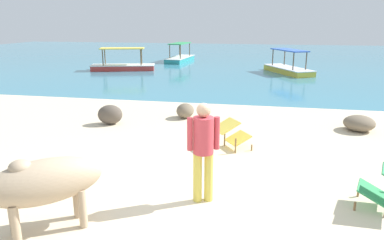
{
  "coord_description": "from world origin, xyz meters",
  "views": [
    {
      "loc": [
        1.1,
        -5.16,
        2.87
      ],
      "look_at": [
        -0.51,
        3.0,
        0.55
      ],
      "focal_mm": 33.68,
      "sensor_mm": 36.0,
      "label": 1
    }
  ],
  "objects": [
    {
      "name": "deck_chair_near",
      "position": [
        0.5,
        2.56,
        0.42
      ],
      "size": [
        0.93,
        0.87,
        0.68
      ],
      "rotation": [
        0.0,
        0.0,
        0.58
      ],
      "color": "brown",
      "rests_on": "sand_beach"
    },
    {
      "name": "water_surface",
      "position": [
        0.0,
        22.0,
        0.0
      ],
      "size": [
        60.0,
        36.0,
        0.03
      ],
      "primitive_type": "cube",
      "color": "teal",
      "rests_on": "ground"
    },
    {
      "name": "sand_beach",
      "position": [
        0.0,
        0.0,
        0.02
      ],
      "size": [
        18.0,
        14.0,
        0.04
      ],
      "primitive_type": "cube",
      "color": "beige",
      "rests_on": "ground"
    },
    {
      "name": "boat_red",
      "position": [
        -6.97,
        14.85,
        0.29
      ],
      "size": [
        3.85,
        2.08,
        1.29
      ],
      "rotation": [
        0.0,
        0.0,
        0.27
      ],
      "color": "#C63833",
      "rests_on": "water_surface"
    },
    {
      "name": "shore_rock_small",
      "position": [
        3.67,
        4.63,
        0.24
      ],
      "size": [
        1.12,
        1.12,
        0.4
      ],
      "primitive_type": "ellipsoid",
      "rotation": [
        0.0,
        0.0,
        0.66
      ],
      "color": "#756651",
      "rests_on": "sand_beach"
    },
    {
      "name": "boat_yellow",
      "position": [
        2.47,
        15.46,
        0.29
      ],
      "size": [
        2.74,
        3.78,
        1.29
      ],
      "rotation": [
        0.0,
        0.0,
        2.06
      ],
      "color": "gold",
      "rests_on": "water_surface"
    },
    {
      "name": "boat_teal",
      "position": [
        -4.72,
        19.97,
        0.29
      ],
      "size": [
        1.47,
        3.76,
        1.29
      ],
      "rotation": [
        0.0,
        0.0,
        1.48
      ],
      "color": "teal",
      "rests_on": "water_surface"
    },
    {
      "name": "cow",
      "position": [
        -1.73,
        -1.24,
        0.77
      ],
      "size": [
        1.71,
        1.62,
        1.11
      ],
      "rotation": [
        0.0,
        0.0,
        3.88
      ],
      "color": "tan",
      "rests_on": "sand_beach"
    },
    {
      "name": "shore_rock_medium",
      "position": [
        -3.03,
        3.95,
        0.31
      ],
      "size": [
        0.78,
        0.65,
        0.55
      ],
      "primitive_type": "ellipsoid",
      "rotation": [
        0.0,
        0.0,
        0.24
      ],
      "color": "brown",
      "rests_on": "sand_beach"
    },
    {
      "name": "person_standing",
      "position": [
        0.25,
        0.06,
        0.99
      ],
      "size": [
        0.49,
        0.32,
        1.62
      ],
      "rotation": [
        0.0,
        0.0,
        5.04
      ],
      "color": "#DBC64C",
      "rests_on": "sand_beach"
    },
    {
      "name": "shore_rock_large",
      "position": [
        -1.11,
        5.01,
        0.26
      ],
      "size": [
        0.6,
        0.68,
        0.43
      ],
      "primitive_type": "ellipsoid",
      "rotation": [
        0.0,
        0.0,
        1.41
      ],
      "color": "#756651",
      "rests_on": "sand_beach"
    }
  ]
}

